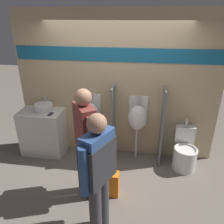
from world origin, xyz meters
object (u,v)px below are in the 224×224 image
at_px(sink_basin, 44,107).
at_px(toilet, 184,153).
at_px(shopping_bag, 109,183).
at_px(cell_phone, 50,114).
at_px(person_in_vest, 98,169).
at_px(urinal_near_counter, 91,115).
at_px(urinal_far, 137,118).
at_px(person_with_lanyard, 86,141).

bearing_deg(sink_basin, toilet, -2.61).
relative_size(sink_basin, shopping_bag, 0.63).
distance_m(cell_phone, person_in_vest, 1.91).
bearing_deg(shopping_bag, urinal_near_counter, 116.61).
bearing_deg(urinal_near_counter, sink_basin, -176.71).
xyz_separation_m(urinal_near_counter, person_in_vest, (0.51, -1.68, 0.11)).
relative_size(person_in_vest, shopping_bag, 3.10).
distance_m(sink_basin, shopping_bag, 1.90).
bearing_deg(urinal_far, urinal_near_counter, 180.00).
distance_m(toilet, person_in_vest, 2.07).
height_order(urinal_far, toilet, urinal_far).
relative_size(sink_basin, person_with_lanyard, 0.20).
xyz_separation_m(sink_basin, toilet, (2.66, -0.12, -0.68)).
bearing_deg(shopping_bag, person_with_lanyard, -172.77).
xyz_separation_m(cell_phone, urinal_far, (1.59, 0.20, -0.06)).
height_order(person_with_lanyard, shopping_bag, person_with_lanyard).
relative_size(sink_basin, cell_phone, 2.43).
distance_m(urinal_far, toilet, 1.06).
distance_m(urinal_near_counter, shopping_bag, 1.34).
bearing_deg(toilet, cell_phone, -179.30).
bearing_deg(urinal_near_counter, cell_phone, -163.88).
height_order(urinal_near_counter, person_with_lanyard, person_with_lanyard).
height_order(sink_basin, toilet, sink_basin).
relative_size(urinal_near_counter, toilet, 1.45).
height_order(sink_basin, urinal_far, urinal_far).
distance_m(sink_basin, urinal_far, 1.79).
xyz_separation_m(sink_basin, cell_phone, (0.19, -0.15, -0.06)).
relative_size(urinal_near_counter, person_in_vest, 0.76).
bearing_deg(sink_basin, urinal_near_counter, 3.29).
bearing_deg(urinal_far, sink_basin, -178.34).
bearing_deg(sink_basin, urinal_far, 1.66).
xyz_separation_m(person_in_vest, shopping_bag, (0.01, 0.63, -0.76)).
bearing_deg(sink_basin, person_with_lanyard, -43.26).
bearing_deg(shopping_bag, toilet, 35.26).
relative_size(sink_basin, toilet, 0.39).
bearing_deg(person_with_lanyard, toilet, -94.24).
bearing_deg(person_in_vest, cell_phone, 64.43).
bearing_deg(toilet, sink_basin, 177.39).
height_order(urinal_far, person_in_vest, person_in_vest).
distance_m(cell_phone, urinal_near_counter, 0.74).
bearing_deg(cell_phone, shopping_bag, -34.51).
height_order(urinal_near_counter, urinal_far, same).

